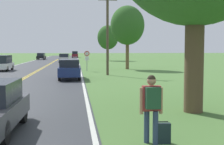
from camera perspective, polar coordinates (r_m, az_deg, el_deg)
name	(u,v)px	position (r m, az deg, el deg)	size (l,w,h in m)	color
hitchhiker_person	(152,102)	(8.10, 7.26, -5.39)	(0.61, 0.43, 1.79)	navy
suitcase	(163,133)	(8.35, 9.25, -10.91)	(0.40, 0.15, 0.59)	#19282D
traffic_sign	(87,56)	(34.91, -4.61, 3.04)	(0.60, 0.10, 2.28)	gray
utility_pole_midground	(108,33)	(29.59, -0.83, 7.24)	(1.80, 0.24, 7.67)	brown
tree_left_verge	(127,25)	(38.63, 2.84, 8.58)	(4.16, 4.16, 7.78)	brown
tree_mid_treeline	(108,37)	(67.79, -0.76, 6.42)	(4.53, 4.53, 7.63)	brown
car_dark_blue_suv_mid_near	(70,68)	(25.78, -7.77, 0.73)	(1.76, 4.52, 1.63)	black
car_white_van_mid_far	(3,63)	(37.57, -19.38, 1.68)	(1.83, 4.07, 1.77)	black
car_silver_suv_receding	(64,58)	(57.86, -8.69, 2.66)	(2.03, 4.13, 1.67)	black
car_black_hatchback_distant	(41,56)	(75.71, -12.82, 2.94)	(1.93, 3.81, 1.58)	black
car_maroon_suv_horizon	(75,54)	(92.25, -6.78, 3.33)	(1.84, 4.89, 1.91)	black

